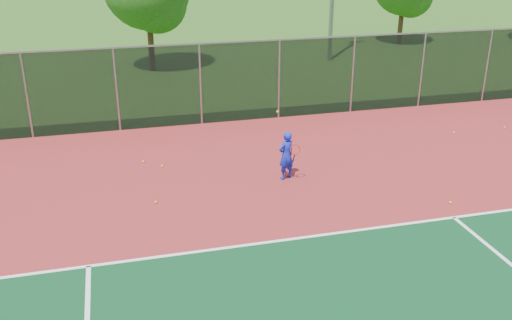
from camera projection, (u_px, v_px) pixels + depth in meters
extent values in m
plane|color=#265017|center=(449.00, 300.00, 11.39)|extent=(120.00, 120.00, 0.00)
cube|color=maroon|center=(401.00, 248.00, 13.18)|extent=(30.00, 20.00, 0.02)
cube|color=white|center=(454.00, 217.00, 14.53)|extent=(22.00, 0.10, 0.00)
cube|color=black|center=(279.00, 79.00, 21.55)|extent=(30.00, 0.04, 3.00)
cube|color=gray|center=(280.00, 40.00, 20.98)|extent=(30.00, 0.06, 0.06)
imported|color=#1423BF|center=(286.00, 155.00, 16.52)|extent=(0.62, 0.53, 1.45)
cylinder|color=black|center=(294.00, 158.00, 16.33)|extent=(0.03, 0.15, 0.27)
torus|color=#A51414|center=(295.00, 150.00, 16.13)|extent=(0.30, 0.13, 0.29)
sphere|color=#B2D318|center=(278.00, 112.00, 16.05)|extent=(0.07, 0.07, 0.07)
sphere|color=#B2D318|center=(156.00, 202.00, 15.27)|extent=(0.07, 0.07, 0.07)
sphere|color=#B2D318|center=(143.00, 162.00, 17.88)|extent=(0.07, 0.07, 0.07)
sphere|color=#B2D318|center=(454.00, 132.00, 20.39)|extent=(0.07, 0.07, 0.07)
sphere|color=#B2D318|center=(505.00, 127.00, 20.91)|extent=(0.07, 0.07, 0.07)
sphere|color=#B2D318|center=(162.00, 166.00, 17.57)|extent=(0.07, 0.07, 0.07)
sphere|color=#B2D318|center=(450.00, 203.00, 15.25)|extent=(0.07, 0.07, 0.07)
cylinder|color=#382014|center=(151.00, 46.00, 28.95)|extent=(0.30, 0.30, 2.44)
sphere|color=#1D4B14|center=(157.00, 3.00, 27.94)|extent=(2.99, 2.99, 2.99)
cylinder|color=#382014|center=(400.00, 27.00, 35.47)|extent=(0.30, 0.30, 2.10)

